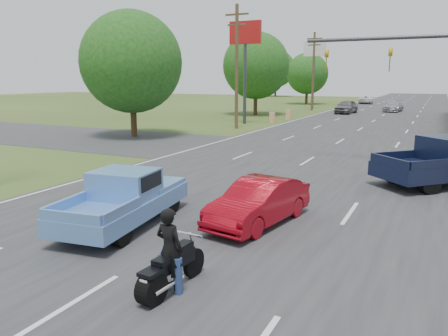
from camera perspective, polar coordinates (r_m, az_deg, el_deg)
The scene contains 22 objects.
ground at distance 8.99m, azimuth -19.18°, elevation -16.46°, with size 200.00×200.00×0.00m, color #39491D.
main_road at distance 46.00m, azimuth 18.96°, elevation 5.83°, with size 15.00×180.00×0.02m, color #2D2D30.
cross_road at distance 24.51m, azimuth 12.10°, elevation 1.65°, with size 120.00×10.00×0.02m, color #2D2D30.
utility_pole_5 at distance 36.81m, azimuth 1.66°, elevation 13.43°, with size 2.00×0.28×10.00m.
utility_pole_6 at distance 59.46m, azimuth 11.59°, elevation 12.51°, with size 2.00×0.28×10.00m.
tree_0 at distance 32.28m, azimuth -12.01°, elevation 13.36°, with size 7.14×7.14×8.84m.
tree_1 at distance 51.25m, azimuth 4.19°, elevation 13.17°, with size 7.56×7.56×9.36m.
tree_2 at distance 74.20m, azimuth 10.83°, elevation 12.03°, with size 6.72×6.72×8.32m.
tree_4 at distance 100.89m, azimuth -11.12°, elevation 12.90°, with size 9.24×9.24×11.44m.
tree_6 at distance 106.67m, azimuth 6.79°, elevation 12.79°, with size 8.82×8.82×10.92m.
barrel_2 at distance 42.12m, azimuth 6.30°, elevation 6.58°, with size 0.56×0.56×1.00m, color orange.
barrel_3 at distance 45.80m, azimuth 8.39°, elevation 6.92°, with size 0.56×0.56×1.00m, color orange.
pole_sign_left_near at distance 40.96m, azimuth 2.78°, elevation 15.83°, with size 3.00×0.35×9.20m.
pole_sign_left_far at distance 63.65m, azimuth 11.71°, elevation 14.09°, with size 3.00×0.35×9.20m.
signal_mast at distance 22.45m, azimuth 26.85°, elevation 12.09°, with size 9.12×0.40×7.00m.
red_convertible at distance 12.59m, azimuth 4.56°, elevation -4.52°, with size 1.37×3.92×1.29m, color maroon.
motorcycle at distance 8.78m, azimuth -7.24°, elevation -13.27°, with size 0.62×2.01×1.02m.
rider at distance 8.67m, azimuth -7.12°, elevation -11.00°, with size 0.59×0.39×1.63m, color black.
blue_pickup at distance 12.84m, azimuth -12.69°, elevation -3.71°, with size 2.46×5.00×1.59m.
distant_car_grey at distance 55.04m, azimuth 15.69°, elevation 7.71°, with size 1.92×4.77×1.63m, color slate.
distant_car_silver at distance 59.96m, azimuth 21.23°, elevation 7.52°, with size 1.93×4.74×1.38m, color #A4A5A9.
distant_car_white at distance 78.03m, azimuth 18.04°, elevation 8.50°, with size 2.25×4.89×1.36m, color white.
Camera 1 is at (5.84, -5.44, 4.13)m, focal length 35.00 mm.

